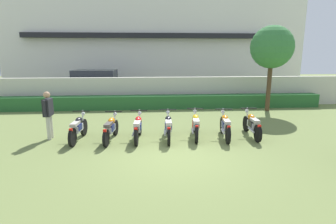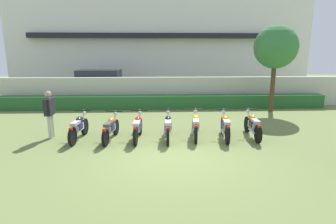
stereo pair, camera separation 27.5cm
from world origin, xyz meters
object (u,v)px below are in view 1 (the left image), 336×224
at_px(motorcycle_in_row_2, 138,127).
at_px(motorcycle_in_row_5, 225,126).
at_px(motorcycle_in_row_4, 196,125).
at_px(tree_near_inspector, 272,48).
at_px(inspector_person, 48,111).
at_px(motorcycle_in_row_6, 252,124).
at_px(motorcycle_in_row_3, 168,127).
at_px(parked_car, 98,84).
at_px(motorcycle_in_row_1, 111,128).
at_px(motorcycle_in_row_0, 78,128).

xyz_separation_m(motorcycle_in_row_2, motorcycle_in_row_5, (3.05, -0.03, 0.01)).
bearing_deg(motorcycle_in_row_4, tree_near_inspector, -39.93).
bearing_deg(motorcycle_in_row_4, inspector_person, 94.33).
xyz_separation_m(motorcycle_in_row_5, motorcycle_in_row_6, (1.02, 0.13, -0.01)).
bearing_deg(motorcycle_in_row_5, inspector_person, 93.24).
height_order(motorcycle_in_row_2, motorcycle_in_row_3, same).
distance_m(motorcycle_in_row_3, inspector_person, 4.18).
bearing_deg(motorcycle_in_row_3, parked_car, 26.75).
height_order(motorcycle_in_row_1, motorcycle_in_row_2, motorcycle_in_row_2).
distance_m(motorcycle_in_row_1, motorcycle_in_row_3, 1.97).
height_order(motorcycle_in_row_3, motorcycle_in_row_4, motorcycle_in_row_4).
height_order(motorcycle_in_row_3, motorcycle_in_row_5, motorcycle_in_row_5).
xyz_separation_m(tree_near_inspector, motorcycle_in_row_4, (-4.54, -4.25, -2.77)).
height_order(motorcycle_in_row_2, motorcycle_in_row_4, motorcycle_in_row_4).
relative_size(motorcycle_in_row_4, inspector_person, 1.12).
height_order(parked_car, motorcycle_in_row_2, parked_car).
relative_size(motorcycle_in_row_0, motorcycle_in_row_1, 0.99).
bearing_deg(motorcycle_in_row_6, tree_near_inspector, -27.30).
relative_size(motorcycle_in_row_2, inspector_person, 1.10).
relative_size(motorcycle_in_row_1, motorcycle_in_row_6, 0.98).
xyz_separation_m(motorcycle_in_row_1, motorcycle_in_row_6, (4.99, 0.11, 0.01)).
xyz_separation_m(motorcycle_in_row_3, motorcycle_in_row_4, (0.98, 0.10, 0.00)).
bearing_deg(motorcycle_in_row_6, motorcycle_in_row_5, 100.05).
height_order(motorcycle_in_row_5, motorcycle_in_row_6, motorcycle_in_row_5).
distance_m(parked_car, motorcycle_in_row_6, 11.34).
relative_size(parked_car, motorcycle_in_row_3, 2.38).
relative_size(motorcycle_in_row_0, motorcycle_in_row_3, 0.94).
height_order(motorcycle_in_row_2, motorcycle_in_row_6, motorcycle_in_row_2).
bearing_deg(inspector_person, parked_car, 88.97).
bearing_deg(motorcycle_in_row_2, motorcycle_in_row_0, 91.80).
distance_m(motorcycle_in_row_0, motorcycle_in_row_1, 1.12).
xyz_separation_m(motorcycle_in_row_5, inspector_person, (-6.13, 0.39, 0.54)).
xyz_separation_m(motorcycle_in_row_3, motorcycle_in_row_5, (2.00, -0.05, 0.01)).
xyz_separation_m(tree_near_inspector, motorcycle_in_row_3, (-5.52, -4.36, -2.78)).
height_order(parked_car, motorcycle_in_row_3, parked_car).
xyz_separation_m(motorcycle_in_row_0, motorcycle_in_row_2, (2.04, -0.07, 0.00)).
relative_size(tree_near_inspector, motorcycle_in_row_0, 2.35).
bearing_deg(motorcycle_in_row_4, parked_car, 36.08).
bearing_deg(motorcycle_in_row_5, motorcycle_in_row_3, 95.37).
bearing_deg(motorcycle_in_row_4, motorcycle_in_row_2, 100.40).
relative_size(motorcycle_in_row_3, motorcycle_in_row_6, 1.03).
bearing_deg(motorcycle_in_row_1, motorcycle_in_row_6, -81.79).
bearing_deg(motorcycle_in_row_5, motorcycle_in_row_0, 95.70).
height_order(motorcycle_in_row_0, inspector_person, inspector_person).
distance_m(motorcycle_in_row_2, motorcycle_in_row_6, 4.07).
xyz_separation_m(motorcycle_in_row_0, motorcycle_in_row_3, (3.09, -0.05, 0.00)).
bearing_deg(motorcycle_in_row_0, motorcycle_in_row_4, -85.20).
bearing_deg(motorcycle_in_row_1, motorcycle_in_row_4, -80.34).
bearing_deg(parked_car, motorcycle_in_row_5, -52.57).
xyz_separation_m(parked_car, motorcycle_in_row_3, (3.97, -8.99, -0.49)).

